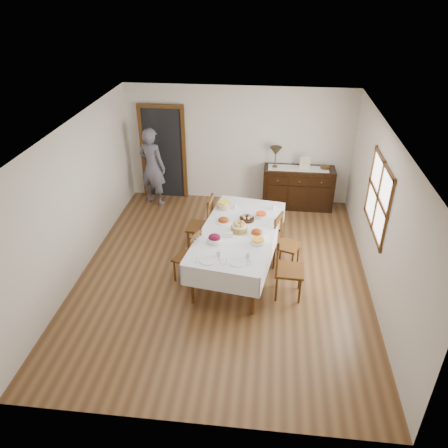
# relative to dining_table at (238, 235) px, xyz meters

# --- Properties ---
(ground) EXTENTS (6.00, 6.00, 0.00)m
(ground) POSITION_rel_dining_table_xyz_m (-0.25, -0.10, -0.74)
(ground) COLOR brown
(room_shell) EXTENTS (5.02, 6.02, 2.65)m
(room_shell) POSITION_rel_dining_table_xyz_m (-0.39, 0.32, 0.90)
(room_shell) COLOR silver
(room_shell) RESTS_ON ground
(dining_table) EXTENTS (1.61, 2.61, 0.84)m
(dining_table) POSITION_rel_dining_table_xyz_m (0.00, 0.00, 0.00)
(dining_table) COLOR white
(dining_table) RESTS_ON ground
(chair_left_near) EXTENTS (0.51, 0.51, 0.96)m
(chair_left_near) POSITION_rel_dining_table_xyz_m (-0.80, -0.34, -0.26)
(chair_left_near) COLOR #4E2D11
(chair_left_near) RESTS_ON ground
(chair_left_far) EXTENTS (0.49, 0.49, 1.11)m
(chair_left_far) POSITION_rel_dining_table_xyz_m (-0.72, 0.62, -0.18)
(chair_left_far) COLOR #4E2D11
(chair_left_far) RESTS_ON ground
(chair_right_near) EXTENTS (0.47, 0.47, 1.10)m
(chair_right_near) POSITION_rel_dining_table_xyz_m (0.81, -0.57, -0.19)
(chair_right_near) COLOR #4E2D11
(chair_right_near) RESTS_ON ground
(chair_right_far) EXTENTS (0.53, 0.53, 1.00)m
(chair_right_far) POSITION_rel_dining_table_xyz_m (0.80, 0.25, -0.24)
(chair_right_far) COLOR #4E2D11
(chair_right_far) RESTS_ON ground
(sideboard) EXTENTS (1.55, 0.56, 0.93)m
(sideboard) POSITION_rel_dining_table_xyz_m (1.12, 2.62, -0.28)
(sideboard) COLOR black
(sideboard) RESTS_ON ground
(person) EXTENTS (0.69, 0.57, 1.90)m
(person) POSITION_rel_dining_table_xyz_m (-2.12, 2.43, 0.20)
(person) COLOR #5C5A68
(person) RESTS_ON ground
(bread_basket) EXTENTS (0.28, 0.28, 0.18)m
(bread_basket) POSITION_rel_dining_table_xyz_m (0.01, -0.02, 0.17)
(bread_basket) COLOR olive
(bread_basket) RESTS_ON dining_table
(egg_basket) EXTENTS (0.26, 0.26, 0.11)m
(egg_basket) POSITION_rel_dining_table_xyz_m (0.12, 0.37, 0.13)
(egg_basket) COLOR black
(egg_basket) RESTS_ON dining_table
(ham_platter_a) EXTENTS (0.28, 0.28, 0.11)m
(ham_platter_a) POSITION_rel_dining_table_xyz_m (-0.28, 0.25, 0.13)
(ham_platter_a) COLOR white
(ham_platter_a) RESTS_ON dining_table
(ham_platter_b) EXTENTS (0.33, 0.33, 0.11)m
(ham_platter_b) POSITION_rel_dining_table_xyz_m (0.31, -0.09, 0.12)
(ham_platter_b) COLOR white
(ham_platter_b) RESTS_ON dining_table
(beet_bowl) EXTENTS (0.24, 0.24, 0.15)m
(beet_bowl) POSITION_rel_dining_table_xyz_m (-0.36, -0.42, 0.16)
(beet_bowl) COLOR white
(beet_bowl) RESTS_ON dining_table
(carrot_bowl) EXTENTS (0.21, 0.21, 0.09)m
(carrot_bowl) POSITION_rel_dining_table_xyz_m (0.36, 0.50, 0.14)
(carrot_bowl) COLOR white
(carrot_bowl) RESTS_ON dining_table
(pineapple_bowl) EXTENTS (0.26, 0.26, 0.14)m
(pineapple_bowl) POSITION_rel_dining_table_xyz_m (-0.34, 0.78, 0.16)
(pineapple_bowl) COLOR tan
(pineapple_bowl) RESTS_ON dining_table
(casserole_dish) EXTENTS (0.25, 0.25, 0.08)m
(casserole_dish) POSITION_rel_dining_table_xyz_m (0.34, -0.37, 0.13)
(casserole_dish) COLOR white
(casserole_dish) RESTS_ON dining_table
(butter_dish) EXTENTS (0.15, 0.11, 0.07)m
(butter_dish) POSITION_rel_dining_table_xyz_m (-0.15, -0.21, 0.13)
(butter_dish) COLOR white
(butter_dish) RESTS_ON dining_table
(setting_left) EXTENTS (0.44, 0.31, 0.10)m
(setting_left) POSITION_rel_dining_table_xyz_m (-0.34, -0.90, 0.12)
(setting_left) COLOR white
(setting_left) RESTS_ON dining_table
(setting_right) EXTENTS (0.44, 0.31, 0.10)m
(setting_right) POSITION_rel_dining_table_xyz_m (0.10, -0.90, 0.12)
(setting_right) COLOR white
(setting_right) RESTS_ON dining_table
(glass_far_a) EXTENTS (0.07, 0.07, 0.10)m
(glass_far_a) POSITION_rel_dining_table_xyz_m (-0.13, 0.76, 0.15)
(glass_far_a) COLOR white
(glass_far_a) RESTS_ON dining_table
(glass_far_b) EXTENTS (0.06, 0.06, 0.10)m
(glass_far_b) POSITION_rel_dining_table_xyz_m (0.58, 0.80, 0.15)
(glass_far_b) COLOR white
(glass_far_b) RESTS_ON dining_table
(runner) EXTENTS (1.30, 0.35, 0.01)m
(runner) POSITION_rel_dining_table_xyz_m (1.09, 2.60, 0.19)
(runner) COLOR white
(runner) RESTS_ON sideboard
(table_lamp) EXTENTS (0.26, 0.26, 0.46)m
(table_lamp) POSITION_rel_dining_table_xyz_m (0.58, 2.63, 0.54)
(table_lamp) COLOR brown
(table_lamp) RESTS_ON sideboard
(picture_frame) EXTENTS (0.22, 0.08, 0.28)m
(picture_frame) POSITION_rel_dining_table_xyz_m (1.22, 2.57, 0.32)
(picture_frame) COLOR beige
(picture_frame) RESTS_ON sideboard
(deco_bowl) EXTENTS (0.20, 0.20, 0.06)m
(deco_bowl) POSITION_rel_dining_table_xyz_m (1.66, 2.65, 0.21)
(deco_bowl) COLOR #4E2D11
(deco_bowl) RESTS_ON sideboard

